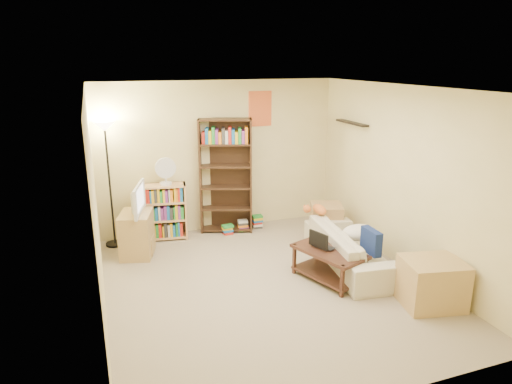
% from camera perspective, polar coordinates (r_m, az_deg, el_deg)
% --- Properties ---
extents(room, '(4.50, 4.54, 2.52)m').
position_cam_1_polar(room, '(5.49, 1.55, 3.67)').
color(room, tan).
rests_on(room, ground).
extents(sofa, '(2.06, 1.18, 0.55)m').
position_cam_1_polar(sofa, '(6.59, 11.75, -6.81)').
color(sofa, beige).
rests_on(sofa, ground).
extents(navy_pillow, '(0.12, 0.36, 0.33)m').
position_cam_1_polar(navy_pillow, '(6.19, 14.20, -5.99)').
color(navy_pillow, navy).
rests_on(navy_pillow, sofa).
extents(cream_blanket, '(0.51, 0.36, 0.22)m').
position_cam_1_polar(cream_blanket, '(6.61, 12.76, -4.96)').
color(cream_blanket, white).
rests_on(cream_blanket, sofa).
extents(tabby_cat, '(0.44, 0.19, 0.15)m').
position_cam_1_polar(tabby_cat, '(7.00, 7.66, -2.15)').
color(tabby_cat, orange).
rests_on(tabby_cat, sofa).
extents(coffee_table, '(0.82, 1.08, 0.42)m').
position_cam_1_polar(coffee_table, '(6.14, 9.11, -8.45)').
color(coffee_table, '#402218').
rests_on(coffee_table, ground).
extents(laptop, '(0.49, 0.46, 0.03)m').
position_cam_1_polar(laptop, '(6.17, 8.65, -6.63)').
color(laptop, black).
rests_on(laptop, coffee_table).
extents(laptop_screen, '(0.12, 0.30, 0.21)m').
position_cam_1_polar(laptop_screen, '(6.03, 7.81, -5.97)').
color(laptop_screen, white).
rests_on(laptop_screen, laptop).
extents(mug, '(0.14, 0.14, 0.08)m').
position_cam_1_polar(mug, '(5.96, 12.03, -7.40)').
color(mug, white).
rests_on(mug, coffee_table).
extents(tv_remote, '(0.14, 0.17, 0.02)m').
position_cam_1_polar(tv_remote, '(6.34, 7.67, -5.97)').
color(tv_remote, black).
rests_on(tv_remote, coffee_table).
extents(tv_stand, '(0.59, 0.71, 0.66)m').
position_cam_1_polar(tv_stand, '(7.01, -14.67, -5.10)').
color(tv_stand, tan).
rests_on(tv_stand, ground).
extents(television, '(0.80, 0.49, 0.43)m').
position_cam_1_polar(television, '(6.83, -15.00, -0.85)').
color(television, black).
rests_on(television, tv_stand).
extents(tall_bookshelf, '(0.90, 0.54, 1.91)m').
position_cam_1_polar(tall_bookshelf, '(7.54, -3.79, 2.34)').
color(tall_bookshelf, '#3B2016').
rests_on(tall_bookshelf, ground).
extents(short_bookshelf, '(0.74, 0.39, 0.91)m').
position_cam_1_polar(short_bookshelf, '(7.48, -11.39, -2.46)').
color(short_bookshelf, '#DDB26B').
rests_on(short_bookshelf, ground).
extents(desk_fan, '(0.32, 0.18, 0.44)m').
position_cam_1_polar(desk_fan, '(7.26, -11.25, 2.63)').
color(desk_fan, silver).
rests_on(desk_fan, short_bookshelf).
extents(floor_lamp, '(0.33, 0.33, 1.95)m').
position_cam_1_polar(floor_lamp, '(7.15, -18.20, 5.28)').
color(floor_lamp, black).
rests_on(floor_lamp, ground).
extents(side_table, '(0.63, 0.63, 0.56)m').
position_cam_1_polar(side_table, '(7.53, 8.74, -3.61)').
color(side_table, tan).
rests_on(side_table, ground).
extents(end_cabinet, '(0.78, 0.69, 0.57)m').
position_cam_1_polar(end_cabinet, '(5.86, 21.11, -10.56)').
color(end_cabinet, tan).
rests_on(end_cabinet, ground).
extents(book_stacks, '(0.74, 0.25, 0.22)m').
position_cam_1_polar(book_stacks, '(7.80, -1.45, -4.14)').
color(book_stacks, red).
rests_on(book_stacks, ground).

